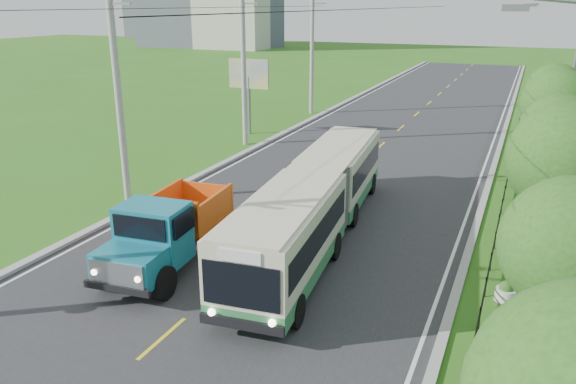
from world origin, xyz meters
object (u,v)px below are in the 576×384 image
Objects in this scene: tree_fifth at (557,107)px; bus at (316,198)px; tree_back at (555,94)px; pole_far at (312,51)px; streetlight_far at (571,70)px; planter_mid at (516,210)px; planter_far at (522,164)px; tree_third at (567,165)px; pole_near at (119,92)px; tree_fourth at (560,138)px; dump_truck at (167,227)px; planter_near at (506,292)px; tree_second at (573,252)px; billboard_left at (249,79)px; pole_mid at (244,65)px.

tree_fifth reaches higher than bus.
tree_back is at bearing 59.72° from bus.
pole_far is 19.56m from streetlight_far.
planter_mid is 1.00× the size of planter_far.
tree_third is (18.12, -24.86, -1.11)m from pole_far.
pole_near is 14.93× the size of planter_mid.
pole_near reaches higher than planter_far.
planter_far is (16.86, -11.00, -4.81)m from pole_far.
tree_fourth is (-0.00, 6.00, -0.40)m from tree_third.
tree_third is (18.12, -0.86, -1.11)m from pole_near.
tree_fourth is 0.86× the size of dump_truck.
tree_third is at bearing -4.79° from bus.
streetlight_far is at bearing -14.81° from pole_far.
planter_near is at bearing -58.01° from pole_far.
tree_third is 12.00m from tree_fifth.
planter_far is at bearing 90.00° from planter_near.
tree_third is 8.96× the size of planter_mid.
billboard_left is at bearing 131.52° from tree_second.
tree_third reaches higher than tree_back.
tree_back is (18.12, -6.86, -1.44)m from pole_far.
tree_third is 25.02m from billboard_left.
planter_far is (-2.04, -6.00, -4.62)m from streetlight_far.
pole_near is at bearing -90.00° from pole_far.
billboard_left is at bearing 119.09° from bus.
tree_back reaches higher than planter_far.
streetlight_far is at bearing 87.73° from tree_third.
planter_mid and planter_far have the same top height.
pole_near reaches higher than tree_back.
tree_third reaches higher than planter_mid.
pole_mid reaches higher than tree_fifth.
planter_far is (-1.26, 19.86, -3.23)m from tree_second.
tree_third is 0.66× the size of streetlight_far.
dump_truck is (5.80, -29.08, -3.64)m from pole_far.
dump_truck is (5.80, -17.08, -3.64)m from pole_mid.
pole_far reaches higher than planter_far.
tree_second is 7.91× the size of planter_mid.
tree_fifth is 1.12× the size of billboard_left.
tree_second is 20.16m from planter_far.
tree_fifth is 7.97m from streetlight_far.
tree_fourth is at bearing -80.92° from planter_far.
bus is at bearing -143.92° from tree_fourth.
tree_fifth reaches higher than tree_second.
pole_far is 0.66× the size of bus.
planter_mid is (-1.26, -6.14, -3.57)m from tree_fifth.
tree_third is at bearing -2.71° from pole_near.
pole_far reaches higher than tree_fifth.
tree_fifth is 1.05× the size of tree_back.
tree_third is 14.40m from planter_far.
pole_near reaches higher than tree_second.
pole_mid reaches higher than tree_fourth.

